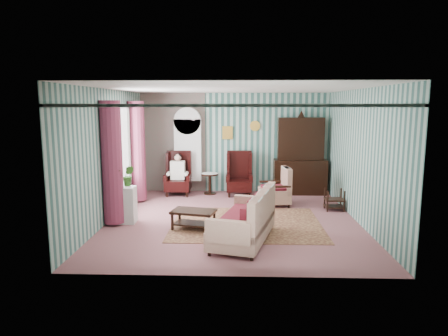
{
  "coord_description": "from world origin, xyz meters",
  "views": [
    {
      "loc": [
        0.1,
        -8.69,
        2.56
      ],
      "look_at": [
        -0.22,
        0.6,
        1.08
      ],
      "focal_mm": 32.0,
      "sensor_mm": 36.0,
      "label": 1
    }
  ],
  "objects_px": {
    "wingback_left": "(178,173)",
    "round_side_table": "(210,184)",
    "plant_stand": "(123,205)",
    "bookcase": "(188,155)",
    "seated_woman": "(178,175)",
    "dresser_hutch": "(300,153)",
    "wingback_right": "(239,174)",
    "coffee_table": "(194,220)",
    "nest_table": "(334,199)",
    "floral_armchair": "(275,186)",
    "sofa": "(243,217)"
  },
  "relations": [
    {
      "from": "floral_armchair",
      "to": "coffee_table",
      "type": "distance_m",
      "value": 2.79
    },
    {
      "from": "wingback_left",
      "to": "nest_table",
      "type": "height_order",
      "value": "wingback_left"
    },
    {
      "from": "wingback_left",
      "to": "coffee_table",
      "type": "xyz_separation_m",
      "value": [
        0.79,
        -3.15,
        -0.43
      ]
    },
    {
      "from": "nest_table",
      "to": "floral_armchair",
      "type": "height_order",
      "value": "floral_armchair"
    },
    {
      "from": "wingback_right",
      "to": "sofa",
      "type": "height_order",
      "value": "wingback_right"
    },
    {
      "from": "wingback_left",
      "to": "sofa",
      "type": "relative_size",
      "value": 0.62
    },
    {
      "from": "nest_table",
      "to": "floral_armchair",
      "type": "xyz_separation_m",
      "value": [
        -1.42,
        0.45,
        0.23
      ]
    },
    {
      "from": "wingback_right",
      "to": "coffee_table",
      "type": "relative_size",
      "value": 1.42
    },
    {
      "from": "wingback_right",
      "to": "round_side_table",
      "type": "relative_size",
      "value": 2.08
    },
    {
      "from": "round_side_table",
      "to": "plant_stand",
      "type": "distance_m",
      "value": 3.36
    },
    {
      "from": "seated_woman",
      "to": "bookcase",
      "type": "bearing_deg",
      "value": 57.34
    },
    {
      "from": "dresser_hutch",
      "to": "wingback_left",
      "type": "bearing_deg",
      "value": -175.59
    },
    {
      "from": "wingback_right",
      "to": "floral_armchair",
      "type": "xyz_separation_m",
      "value": [
        0.9,
        -1.1,
        -0.13
      ]
    },
    {
      "from": "bookcase",
      "to": "dresser_hutch",
      "type": "distance_m",
      "value": 3.25
    },
    {
      "from": "dresser_hutch",
      "to": "coffee_table",
      "type": "height_order",
      "value": "dresser_hutch"
    },
    {
      "from": "seated_woman",
      "to": "floral_armchair",
      "type": "height_order",
      "value": "seated_woman"
    },
    {
      "from": "bookcase",
      "to": "nest_table",
      "type": "bearing_deg",
      "value": -26.92
    },
    {
      "from": "wingback_left",
      "to": "sofa",
      "type": "height_order",
      "value": "wingback_left"
    },
    {
      "from": "bookcase",
      "to": "plant_stand",
      "type": "height_order",
      "value": "bookcase"
    },
    {
      "from": "sofa",
      "to": "floral_armchair",
      "type": "bearing_deg",
      "value": -2.22
    },
    {
      "from": "wingback_right",
      "to": "seated_woman",
      "type": "bearing_deg",
      "value": 180.0
    },
    {
      "from": "plant_stand",
      "to": "wingback_left",
      "type": "bearing_deg",
      "value": 73.78
    },
    {
      "from": "wingback_right",
      "to": "bookcase",
      "type": "bearing_deg",
      "value": 165.43
    },
    {
      "from": "seated_woman",
      "to": "plant_stand",
      "type": "height_order",
      "value": "seated_woman"
    },
    {
      "from": "dresser_hutch",
      "to": "nest_table",
      "type": "height_order",
      "value": "dresser_hutch"
    },
    {
      "from": "round_side_table",
      "to": "sofa",
      "type": "distance_m",
      "value": 4.13
    },
    {
      "from": "wingback_left",
      "to": "coffee_table",
      "type": "relative_size",
      "value": 1.42
    },
    {
      "from": "wingback_left",
      "to": "nest_table",
      "type": "bearing_deg",
      "value": -20.85
    },
    {
      "from": "dresser_hutch",
      "to": "coffee_table",
      "type": "relative_size",
      "value": 2.67
    },
    {
      "from": "seated_woman",
      "to": "plant_stand",
      "type": "distance_m",
      "value": 2.87
    },
    {
      "from": "bookcase",
      "to": "seated_woman",
      "type": "bearing_deg",
      "value": -122.66
    },
    {
      "from": "wingback_left",
      "to": "round_side_table",
      "type": "relative_size",
      "value": 2.08
    },
    {
      "from": "dresser_hutch",
      "to": "floral_armchair",
      "type": "xyz_separation_m",
      "value": [
        -0.85,
        -1.37,
        -0.68
      ]
    },
    {
      "from": "wingback_right",
      "to": "coffee_table",
      "type": "distance_m",
      "value": 3.32
    },
    {
      "from": "bookcase",
      "to": "plant_stand",
      "type": "xyz_separation_m",
      "value": [
        -1.05,
        -3.14,
        -0.72
      ]
    },
    {
      "from": "wingback_right",
      "to": "plant_stand",
      "type": "distance_m",
      "value": 3.76
    },
    {
      "from": "bookcase",
      "to": "dresser_hutch",
      "type": "bearing_deg",
      "value": -2.11
    },
    {
      "from": "bookcase",
      "to": "round_side_table",
      "type": "bearing_deg",
      "value": -20.27
    },
    {
      "from": "floral_armchair",
      "to": "sofa",
      "type": "bearing_deg",
      "value": 155.71
    },
    {
      "from": "floral_armchair",
      "to": "bookcase",
      "type": "bearing_deg",
      "value": 50.86
    },
    {
      "from": "bookcase",
      "to": "coffee_table",
      "type": "distance_m",
      "value": 3.7
    },
    {
      "from": "wingback_left",
      "to": "wingback_right",
      "type": "distance_m",
      "value": 1.75
    },
    {
      "from": "seated_woman",
      "to": "round_side_table",
      "type": "distance_m",
      "value": 0.96
    },
    {
      "from": "bookcase",
      "to": "nest_table",
      "type": "relative_size",
      "value": 4.15
    },
    {
      "from": "dresser_hutch",
      "to": "plant_stand",
      "type": "distance_m",
      "value": 5.31
    },
    {
      "from": "bookcase",
      "to": "coffee_table",
      "type": "relative_size",
      "value": 2.54
    },
    {
      "from": "wingback_left",
      "to": "coffee_table",
      "type": "distance_m",
      "value": 3.28
    },
    {
      "from": "round_side_table",
      "to": "nest_table",
      "type": "height_order",
      "value": "round_side_table"
    },
    {
      "from": "dresser_hutch",
      "to": "plant_stand",
      "type": "relative_size",
      "value": 2.95
    },
    {
      "from": "wingback_left",
      "to": "floral_armchair",
      "type": "relative_size",
      "value": 1.26
    }
  ]
}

